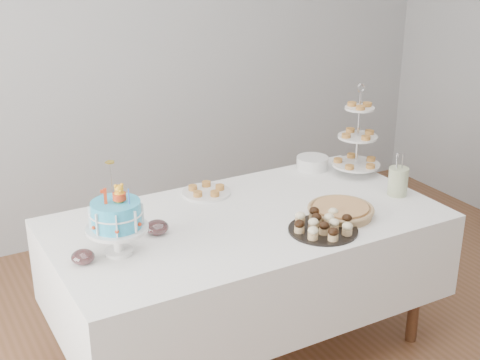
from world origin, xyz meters
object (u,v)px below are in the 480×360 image
table (247,258)px  tiered_stand (358,137)px  plate_stack (312,163)px  jam_bowl_b (157,228)px  birthday_cake (117,230)px  pastry_plate (206,191)px  jam_bowl_a (83,257)px  cupcake_tray (323,224)px  pie (341,210)px  utensil_pitcher (398,180)px

table → tiered_stand: size_ratio=3.62×
plate_stack → jam_bowl_b: size_ratio=1.69×
birthday_cake → tiered_stand: size_ratio=0.79×
table → pastry_plate: bearing=96.2°
jam_bowl_b → pastry_plate: bearing=37.3°
table → jam_bowl_a: jam_bowl_a is taller
table → cupcake_tray: 0.47m
tiered_stand → pastry_plate: size_ratio=2.02×
pie → tiered_stand: size_ratio=0.62×
jam_bowl_a → utensil_pitcher: utensil_pitcher is taller
table → jam_bowl_b: jam_bowl_b is taller
tiered_stand → jam_bowl_a: bearing=-170.9°
cupcake_tray → plate_stack: size_ratio=1.77×
pastry_plate → jam_bowl_b: jam_bowl_b is taller
pie → jam_bowl_b: size_ratio=3.00×
pastry_plate → utensil_pitcher: bearing=-29.9°
birthday_cake → cupcake_tray: birthday_cake is taller
cupcake_tray → jam_bowl_a: cupcake_tray is taller
pie → utensil_pitcher: 0.43m
jam_bowl_a → jam_bowl_b: size_ratio=0.92×
table → pie: size_ratio=5.82×
pastry_plate → jam_bowl_b: size_ratio=2.38×
cupcake_tray → pie: (0.18, 0.10, -0.01)m
jam_bowl_a → plate_stack: bearing=16.9°
birthday_cake → tiered_stand: bearing=28.5°
plate_stack → birthday_cake: bearing=-161.6°
pastry_plate → utensil_pitcher: utensil_pitcher is taller
pastry_plate → utensil_pitcher: 1.02m
table → plate_stack: 0.82m
table → jam_bowl_a: size_ratio=19.04×
pie → jam_bowl_a: jam_bowl_a is taller
plate_stack → utensil_pitcher: (0.17, -0.54, 0.05)m
birthday_cake → tiered_stand: (1.52, 0.26, 0.11)m
pie → utensil_pitcher: size_ratio=1.42×
cupcake_tray → plate_stack: 0.83m
pie → jam_bowl_a: 1.26m
plate_stack → jam_bowl_a: bearing=-163.1°
table → plate_stack: bearing=30.8°
pie → table: bearing=153.2°
cupcake_tray → pastry_plate: bearing=112.4°
cupcake_tray → tiered_stand: 0.82m
plate_stack → jam_bowl_a: (-1.51, -0.46, -0.01)m
cupcake_tray → utensil_pitcher: utensil_pitcher is taller
jam_bowl_b → table: bearing=-6.4°
pie → plate_stack: bearing=67.2°
jam_bowl_b → plate_stack: bearing=17.3°
jam_bowl_b → utensil_pitcher: 1.31m
table → utensil_pitcher: 0.91m
tiered_stand → jam_bowl_b: (-1.29, -0.16, -0.19)m
pastry_plate → jam_bowl_a: bearing=-152.1°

